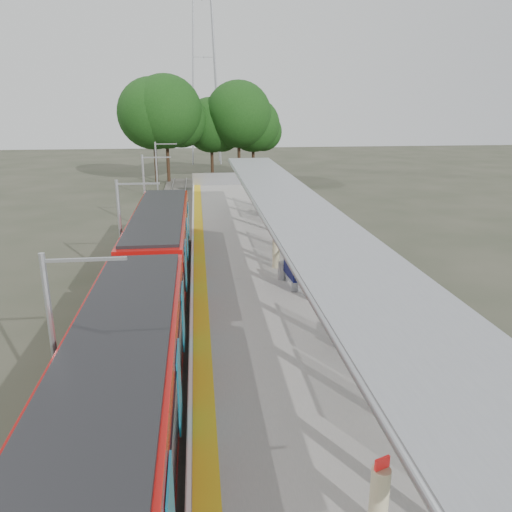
{
  "coord_description": "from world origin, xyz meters",
  "views": [
    {
      "loc": [
        -2.52,
        -4.97,
        8.85
      ],
      "look_at": [
        -0.03,
        16.18,
        2.3
      ],
      "focal_mm": 35.0,
      "sensor_mm": 36.0,
      "label": 1
    }
  ],
  "objects_px": {
    "info_pillar_near": "(379,499)",
    "bench_mid": "(291,274)",
    "bench_far": "(266,208)",
    "bench_near": "(359,335)",
    "train": "(149,290)",
    "info_pillar_far": "(276,254)",
    "litter_bin": "(282,271)"
  },
  "relations": [
    {
      "from": "info_pillar_near",
      "to": "bench_mid",
      "type": "bearing_deg",
      "value": 65.87
    },
    {
      "from": "bench_far",
      "to": "bench_near",
      "type": "bearing_deg",
      "value": -78.04
    },
    {
      "from": "bench_far",
      "to": "bench_mid",
      "type": "bearing_deg",
      "value": -82.12
    },
    {
      "from": "train",
      "to": "info_pillar_near",
      "type": "bearing_deg",
      "value": -64.3
    },
    {
      "from": "bench_mid",
      "to": "info_pillar_far",
      "type": "bearing_deg",
      "value": 90.86
    },
    {
      "from": "bench_mid",
      "to": "bench_far",
      "type": "bearing_deg",
      "value": 82.06
    },
    {
      "from": "train",
      "to": "litter_bin",
      "type": "relative_size",
      "value": 33.21
    },
    {
      "from": "bench_near",
      "to": "litter_bin",
      "type": "distance_m",
      "value": 7.19
    },
    {
      "from": "train",
      "to": "info_pillar_far",
      "type": "xyz_separation_m",
      "value": [
        5.73,
        5.25,
        -0.34
      ]
    },
    {
      "from": "bench_near",
      "to": "bench_mid",
      "type": "bearing_deg",
      "value": 117.1
    },
    {
      "from": "bench_near",
      "to": "bench_mid",
      "type": "height_order",
      "value": "bench_mid"
    },
    {
      "from": "info_pillar_far",
      "to": "bench_near",
      "type": "bearing_deg",
      "value": -70.66
    },
    {
      "from": "litter_bin",
      "to": "info_pillar_near",
      "type": "bearing_deg",
      "value": -92.31
    },
    {
      "from": "info_pillar_near",
      "to": "train",
      "type": "bearing_deg",
      "value": 95.06
    },
    {
      "from": "bench_near",
      "to": "info_pillar_far",
      "type": "distance_m",
      "value": 8.94
    },
    {
      "from": "bench_far",
      "to": "info_pillar_near",
      "type": "bearing_deg",
      "value": -82.21
    },
    {
      "from": "train",
      "to": "info_pillar_far",
      "type": "bearing_deg",
      "value": 42.52
    },
    {
      "from": "bench_mid",
      "to": "info_pillar_far",
      "type": "distance_m",
      "value": 2.75
    },
    {
      "from": "info_pillar_far",
      "to": "litter_bin",
      "type": "relative_size",
      "value": 1.99
    },
    {
      "from": "bench_near",
      "to": "litter_bin",
      "type": "height_order",
      "value": "bench_near"
    },
    {
      "from": "train",
      "to": "bench_mid",
      "type": "distance_m",
      "value": 6.51
    },
    {
      "from": "info_pillar_far",
      "to": "litter_bin",
      "type": "bearing_deg",
      "value": -78.78
    },
    {
      "from": "train",
      "to": "bench_mid",
      "type": "relative_size",
      "value": 16.57
    },
    {
      "from": "bench_near",
      "to": "litter_bin",
      "type": "bearing_deg",
      "value": 117.55
    },
    {
      "from": "bench_near",
      "to": "bench_far",
      "type": "relative_size",
      "value": 0.93
    },
    {
      "from": "info_pillar_far",
      "to": "litter_bin",
      "type": "distance_m",
      "value": 1.79
    },
    {
      "from": "bench_mid",
      "to": "bench_far",
      "type": "xyz_separation_m",
      "value": [
        0.85,
        14.62,
        -0.04
      ]
    },
    {
      "from": "bench_near",
      "to": "info_pillar_near",
      "type": "height_order",
      "value": "info_pillar_near"
    },
    {
      "from": "bench_near",
      "to": "info_pillar_near",
      "type": "relative_size",
      "value": 0.9
    },
    {
      "from": "info_pillar_near",
      "to": "info_pillar_far",
      "type": "relative_size",
      "value": 0.99
    },
    {
      "from": "bench_far",
      "to": "info_pillar_far",
      "type": "relative_size",
      "value": 0.95
    },
    {
      "from": "train",
      "to": "info_pillar_near",
      "type": "relative_size",
      "value": 16.89
    }
  ]
}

